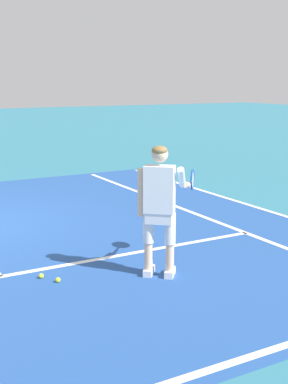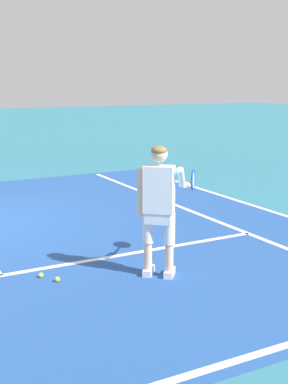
{
  "view_description": "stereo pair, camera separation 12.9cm",
  "coord_description": "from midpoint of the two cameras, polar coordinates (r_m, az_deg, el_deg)",
  "views": [
    {
      "loc": [
        -1.47,
        -9.29,
        2.49
      ],
      "look_at": [
        1.83,
        -3.38,
        1.05
      ],
      "focal_mm": 48.76,
      "sensor_mm": 36.0,
      "label": 1
    },
    {
      "loc": [
        -1.36,
        -9.35,
        2.49
      ],
      "look_at": [
        1.83,
        -3.38,
        1.05
      ],
      "focal_mm": 48.76,
      "sensor_mm": 36.0,
      "label": 2
    }
  ],
  "objects": [
    {
      "name": "tennis_ball_mid_court",
      "position": [
        6.78,
        -9.94,
        -9.46
      ],
      "size": [
        0.07,
        0.07,
        0.07
      ],
      "primitive_type": "sphere",
      "color": "#CCE02D",
      "rests_on": "ground"
    },
    {
      "name": "tennis_player",
      "position": [
        6.63,
        1.24,
        -1.1
      ],
      "size": [
        1.14,
        0.79,
        1.71
      ],
      "color": "white",
      "rests_on": "ground"
    },
    {
      "name": "line_singles_right",
      "position": [
        10.16,
        4.81,
        -2.19
      ],
      "size": [
        0.1,
        9.55,
        0.01
      ],
      "primitive_type": "cube",
      "color": "white",
      "rests_on": "ground"
    },
    {
      "name": "tennis_ball_by_baseline",
      "position": [
        6.95,
        -11.71,
        -8.98
      ],
      "size": [
        0.07,
        0.07,
        0.07
      ],
      "primitive_type": "sphere",
      "color": "#CCE02D",
      "rests_on": "ground"
    },
    {
      "name": "line_doubles_right",
      "position": [
        10.97,
        10.78,
        -1.3
      ],
      "size": [
        0.1,
        9.55,
        0.01
      ],
      "primitive_type": "cube",
      "color": "white",
      "rests_on": "ground"
    }
  ]
}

